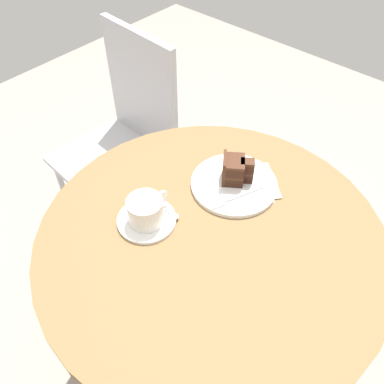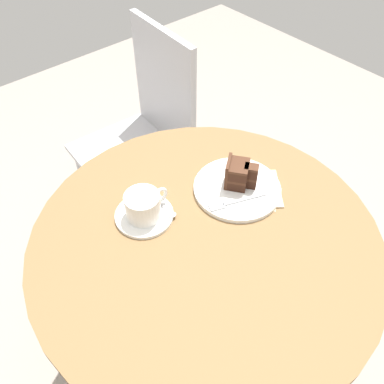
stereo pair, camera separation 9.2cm
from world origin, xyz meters
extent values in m
cube|color=gray|center=(0.00, 0.00, -0.01)|extent=(4.40, 4.40, 0.01)
cylinder|color=brown|center=(0.00, 0.00, 0.70)|extent=(0.84, 0.84, 0.03)
cylinder|color=#B7B7BC|center=(0.00, 0.00, 0.35)|extent=(0.07, 0.07, 0.67)
cylinder|color=#B7B7BC|center=(0.00, 0.00, 0.01)|extent=(0.38, 0.38, 0.02)
cylinder|color=white|center=(-0.07, 0.15, 0.72)|extent=(0.14, 0.14, 0.01)
cylinder|color=white|center=(-0.08, 0.14, 0.76)|extent=(0.09, 0.09, 0.07)
cylinder|color=beige|center=(-0.08, 0.14, 0.80)|extent=(0.08, 0.08, 0.00)
torus|color=white|center=(-0.03, 0.14, 0.76)|extent=(0.05, 0.01, 0.05)
cube|color=#B7B7BC|center=(-0.02, 0.14, 0.73)|extent=(0.01, 0.08, 0.00)
ellipsoid|color=#B7B7BC|center=(-0.02, 0.10, 0.73)|extent=(0.02, 0.02, 0.00)
cylinder|color=white|center=(0.16, 0.06, 0.73)|extent=(0.23, 0.23, 0.01)
cube|color=#381E14|center=(0.17, 0.07, 0.74)|extent=(0.08, 0.08, 0.03)
cube|color=#381E14|center=(0.19, 0.04, 0.74)|extent=(0.04, 0.05, 0.03)
cube|color=#422314|center=(0.17, 0.07, 0.76)|extent=(0.08, 0.08, 0.01)
cube|color=#422314|center=(0.19, 0.04, 0.76)|extent=(0.04, 0.05, 0.01)
cube|color=#381E14|center=(0.17, 0.07, 0.78)|extent=(0.08, 0.08, 0.03)
cube|color=#381E14|center=(0.19, 0.04, 0.78)|extent=(0.04, 0.05, 0.03)
cube|color=#422314|center=(0.17, 0.07, 0.80)|extent=(0.08, 0.08, 0.01)
cube|color=#422314|center=(0.19, 0.04, 0.80)|extent=(0.04, 0.05, 0.01)
cube|color=#422314|center=(0.16, 0.09, 0.77)|extent=(0.06, 0.04, 0.08)
cube|color=#B7B7BC|center=(0.15, 0.01, 0.73)|extent=(0.11, 0.05, 0.00)
cube|color=#B7B7BC|center=(0.08, 0.04, 0.73)|extent=(0.04, 0.04, 0.00)
cube|color=beige|center=(0.19, 0.05, 0.72)|extent=(0.21, 0.21, 0.00)
cube|color=beige|center=(0.20, 0.03, 0.72)|extent=(0.19, 0.19, 0.00)
cylinder|color=#BCBCC1|center=(0.05, 0.82, 0.21)|extent=(0.02, 0.02, 0.42)
cylinder|color=#BCBCC1|center=(0.02, 0.50, 0.21)|extent=(0.02, 0.02, 0.42)
cylinder|color=#BCBCC1|center=(0.37, 0.80, 0.21)|extent=(0.02, 0.02, 0.42)
cylinder|color=#BCBCC1|center=(0.35, 0.48, 0.21)|extent=(0.02, 0.02, 0.42)
cube|color=#BCBCC1|center=(0.20, 0.65, 0.43)|extent=(0.41, 0.41, 0.02)
cube|color=#BCBCC1|center=(0.37, 0.64, 0.67)|extent=(0.05, 0.36, 0.45)
camera|label=1|loc=(-0.47, -0.35, 1.50)|focal=38.00mm
camera|label=2|loc=(-0.40, -0.42, 1.50)|focal=38.00mm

